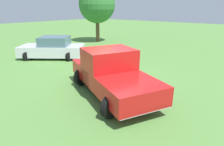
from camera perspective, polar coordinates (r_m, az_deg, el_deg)
ground_plane at (r=9.06m, az=-0.55°, el=-2.76°), size 80.00×80.00×0.00m
pickup_truck at (r=7.62m, az=-0.40°, el=0.41°), size 3.72×5.08×1.79m
sedan_near at (r=14.00m, az=-16.85°, el=6.93°), size 4.03×4.47×1.45m
tree_back_left at (r=19.96m, az=-4.39°, el=19.26°), size 3.51×3.51×5.33m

